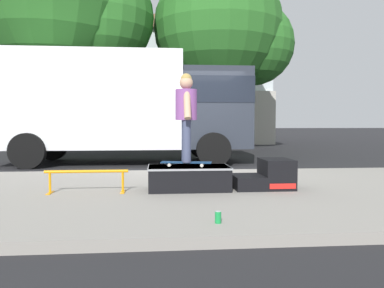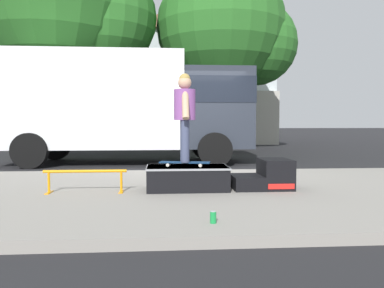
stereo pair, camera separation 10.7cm
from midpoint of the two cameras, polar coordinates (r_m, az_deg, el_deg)
ground_plane at (r=9.07m, az=1.13°, el=-4.16°), size 140.00×140.00×0.00m
sidewalk_slab at (r=6.12m, az=4.23°, el=-7.16°), size 50.00×5.00×0.12m
skate_box at (r=6.02m, az=-0.99°, el=-4.87°), size 1.25×0.73×0.36m
kicker_ramp at (r=6.24m, az=10.56°, el=-4.68°), size 0.91×0.65×0.46m
grind_rail at (r=5.96m, az=-15.75°, el=-4.58°), size 1.22×0.28×0.34m
skateboard at (r=5.98m, az=-1.37°, el=-2.76°), size 0.80×0.35×0.07m
skater_kid at (r=5.95m, az=-1.38°, el=5.02°), size 0.33×0.70×1.36m
soda_can at (r=4.07m, az=3.09°, el=-10.70°), size 0.07×0.07×0.13m
box_truck at (r=11.19m, az=-9.88°, el=5.91°), size 6.91×2.63×3.05m
street_tree_main at (r=15.62m, az=-18.77°, el=19.45°), size 6.71×6.10×8.80m
street_tree_neighbour at (r=16.12m, az=4.76°, el=16.18°), size 5.61×5.10×7.50m
house_behind at (r=24.17m, az=-1.31°, el=10.51°), size 9.54×8.22×8.40m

